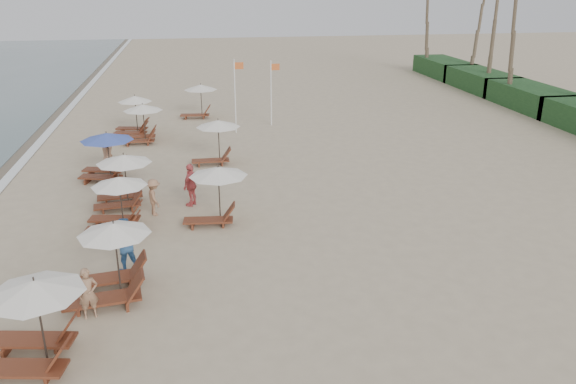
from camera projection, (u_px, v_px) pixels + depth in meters
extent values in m
plane|color=tan|center=(279.00, 277.00, 18.11)|extent=(160.00, 160.00, 0.00)
cube|color=#193D1C|center=(531.00, 97.00, 41.64)|extent=(3.20, 8.00, 1.60)
cube|color=#193D1C|center=(481.00, 80.00, 48.57)|extent=(3.20, 8.00, 1.60)
cube|color=#193D1C|center=(444.00, 68.00, 55.49)|extent=(3.20, 8.00, 1.60)
cylinder|color=brown|center=(519.00, 32.00, 41.03)|extent=(0.36, 0.36, 10.60)
cylinder|color=brown|center=(495.00, 21.00, 45.84)|extent=(0.36, 0.36, 11.40)
cylinder|color=brown|center=(473.00, 31.00, 51.21)|extent=(0.36, 0.36, 9.00)
cylinder|color=brown|center=(431.00, 23.00, 55.59)|extent=(0.36, 0.36, 9.80)
cylinder|color=black|center=(41.00, 323.00, 13.76)|extent=(0.05, 0.05, 2.18)
cone|color=white|center=(35.00, 287.00, 13.41)|extent=(2.33, 2.33, 0.35)
cylinder|color=black|center=(118.00, 261.00, 16.66)|extent=(0.05, 0.05, 2.28)
cone|color=white|center=(114.00, 229.00, 16.30)|extent=(2.10, 2.10, 0.35)
cylinder|color=black|center=(121.00, 205.00, 21.22)|extent=(0.05, 0.05, 2.03)
cone|color=white|center=(119.00, 181.00, 20.90)|extent=(2.06, 2.06, 0.35)
cylinder|color=black|center=(126.00, 181.00, 23.50)|extent=(0.05, 0.05, 2.13)
cone|color=white|center=(124.00, 159.00, 23.17)|extent=(2.25, 2.25, 0.35)
cylinder|color=black|center=(109.00, 157.00, 26.79)|extent=(0.05, 0.05, 2.13)
cone|color=#3950AB|center=(107.00, 137.00, 26.46)|extent=(2.45, 2.45, 0.35)
cylinder|color=black|center=(144.00, 124.00, 32.76)|extent=(0.05, 0.05, 2.14)
cone|color=white|center=(143.00, 107.00, 32.42)|extent=(2.23, 2.23, 0.35)
cylinder|color=black|center=(136.00, 116.00, 34.49)|extent=(0.05, 0.05, 2.27)
cone|color=white|center=(135.00, 99.00, 34.13)|extent=(2.02, 2.02, 0.35)
cylinder|color=black|center=(219.00, 196.00, 21.92)|extent=(0.05, 0.05, 2.15)
cone|color=white|center=(218.00, 172.00, 21.58)|extent=(2.24, 2.24, 0.35)
cylinder|color=black|center=(219.00, 142.00, 29.11)|extent=(0.05, 0.05, 2.15)
cone|color=white|center=(218.00, 124.00, 28.77)|extent=(2.24, 2.24, 0.35)
cylinder|color=black|center=(201.00, 102.00, 38.82)|extent=(0.05, 0.05, 2.15)
cone|color=white|center=(201.00, 87.00, 38.48)|extent=(2.24, 2.24, 0.35)
imported|color=#9D7355|center=(88.00, 293.00, 15.74)|extent=(0.62, 0.48, 1.49)
imported|color=#2D5788|center=(124.00, 245.00, 18.28)|extent=(1.02, 0.88, 1.81)
imported|color=#9A6C4E|center=(154.00, 197.00, 22.69)|extent=(0.82, 1.09, 1.49)
imported|color=#D35456|center=(191.00, 185.00, 23.60)|extent=(0.94, 1.13, 1.81)
imported|color=#AA7B5C|center=(107.00, 152.00, 28.18)|extent=(0.65, 0.90, 1.71)
cylinder|color=silver|center=(235.00, 97.00, 34.43)|extent=(0.08, 0.08, 4.46)
cube|color=#C85A25|center=(239.00, 66.00, 33.83)|extent=(0.55, 0.02, 0.40)
cylinder|color=silver|center=(271.00, 93.00, 36.35)|extent=(0.08, 0.08, 4.11)
cube|color=#C85A25|center=(275.00, 67.00, 35.82)|extent=(0.55, 0.02, 0.40)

